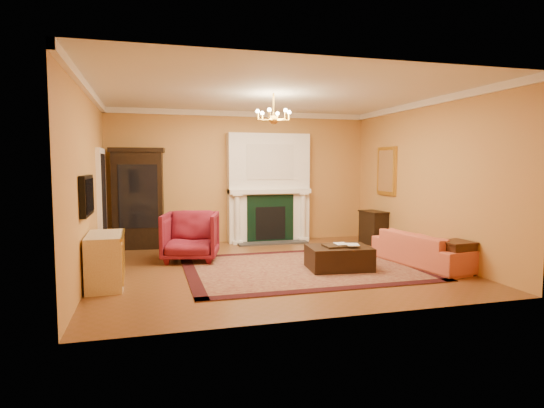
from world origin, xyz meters
name	(u,v)px	position (x,y,z in m)	size (l,w,h in m)	color
floor	(274,267)	(0.00, 0.00, -0.01)	(6.00, 5.50, 0.02)	brown
ceiling	(274,93)	(0.00, 0.00, 3.01)	(6.00, 5.50, 0.02)	silver
wall_back	(242,177)	(0.00, 2.76, 1.50)	(6.00, 0.02, 3.00)	#BB8943
wall_front	(338,190)	(0.00, -2.76, 1.50)	(6.00, 0.02, 3.00)	#BB8943
wall_left	(87,183)	(-3.01, 0.00, 1.50)	(0.02, 5.50, 3.00)	#BB8943
wall_right	(426,180)	(3.01, 0.00, 1.50)	(0.02, 5.50, 3.00)	#BB8943
fireplace	(269,190)	(0.60, 2.57, 1.19)	(1.90, 0.70, 2.50)	white
crown_molding	(260,104)	(0.00, 0.96, 2.94)	(6.00, 5.50, 0.12)	white
doorway	(102,203)	(-2.95, 1.70, 1.05)	(0.08, 1.05, 2.10)	white
tv_panel	(87,195)	(-2.95, -0.60, 1.35)	(0.09, 0.95, 0.58)	black
gilt_mirror	(387,171)	(2.97, 1.40, 1.65)	(0.06, 0.76, 1.05)	gold
chandelier	(274,117)	(0.00, 0.00, 2.61)	(0.63, 0.55, 0.53)	gold
oriental_rug	(302,268)	(0.45, -0.25, 0.01)	(3.99, 3.00, 0.02)	#460F13
china_cabinet	(138,201)	(-2.30, 2.49, 1.02)	(1.02, 0.47, 2.05)	black
wingback_armchair	(191,234)	(-1.35, 0.92, 0.50)	(0.98, 0.91, 1.00)	maroon
pedestal_table	(114,246)	(-2.70, 0.75, 0.37)	(0.35, 0.35, 0.63)	black
commode	(105,260)	(-2.73, -0.57, 0.39)	(0.49, 1.05, 0.78)	beige
coral_sofa	(424,243)	(2.62, -0.57, 0.39)	(2.01, 0.59, 0.78)	#BE5B3C
end_table	(456,259)	(2.72, -1.32, 0.26)	(0.45, 0.45, 0.52)	#3D1A10
console_table	(373,228)	(2.78, 1.60, 0.36)	(0.37, 0.65, 0.72)	black
leather_ottoman	(339,258)	(1.01, -0.51, 0.21)	(1.04, 0.75, 0.39)	black
ottoman_tray	(338,246)	(0.98, -0.53, 0.42)	(0.46, 0.36, 0.03)	black
book_a	(336,238)	(0.94, -0.53, 0.56)	(0.19, 0.02, 0.26)	gray
book_b	(347,237)	(1.11, -0.62, 0.57)	(0.20, 0.02, 0.27)	gray
topiary_left	(238,178)	(-0.12, 2.53, 1.48)	(0.17, 0.17, 0.46)	tan
topiary_right	(298,177)	(1.30, 2.53, 1.49)	(0.18, 0.18, 0.48)	tan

